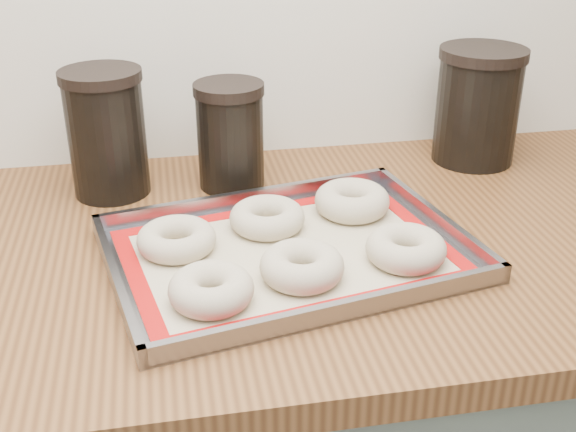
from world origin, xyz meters
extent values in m
cube|color=brown|center=(0.00, 1.68, 0.88)|extent=(3.06, 0.68, 0.04)
cube|color=gray|center=(-0.10, 1.62, 0.90)|extent=(0.52, 0.41, 0.00)
cube|color=gray|center=(-0.13, 1.78, 0.91)|extent=(0.45, 0.10, 0.02)
cube|color=gray|center=(-0.06, 1.46, 0.91)|extent=(0.45, 0.10, 0.02)
cube|color=gray|center=(-0.32, 1.58, 0.91)|extent=(0.07, 0.33, 0.02)
cube|color=gray|center=(0.13, 1.66, 0.91)|extent=(0.07, 0.33, 0.02)
cube|color=#C6B793|center=(-0.10, 1.62, 0.90)|extent=(0.47, 0.37, 0.00)
cube|color=#B40D0C|center=(-0.12, 1.75, 0.91)|extent=(0.42, 0.10, 0.00)
cube|color=#B40D0C|center=(-0.07, 1.49, 0.91)|extent=(0.42, 0.10, 0.00)
cube|color=#B40D0C|center=(-0.29, 1.58, 0.91)|extent=(0.07, 0.25, 0.00)
cube|color=#B40D0C|center=(0.10, 1.66, 0.91)|extent=(0.07, 0.25, 0.00)
torus|color=#C2B296|center=(-0.20, 1.52, 0.92)|extent=(0.12, 0.12, 0.04)
torus|color=#C2B296|center=(-0.09, 1.55, 0.92)|extent=(0.12, 0.12, 0.04)
torus|color=#C2B296|center=(0.05, 1.57, 0.92)|extent=(0.14, 0.14, 0.04)
torus|color=#C2B296|center=(-0.24, 1.65, 0.92)|extent=(0.11, 0.11, 0.03)
torus|color=#C2B296|center=(-0.11, 1.69, 0.92)|extent=(0.13, 0.13, 0.03)
torus|color=#C2B296|center=(0.02, 1.72, 0.92)|extent=(0.12, 0.12, 0.04)
cylinder|color=black|center=(-0.33, 1.87, 0.99)|extent=(0.12, 0.12, 0.18)
cylinder|color=black|center=(-0.33, 1.87, 1.09)|extent=(0.12, 0.12, 0.02)
cylinder|color=black|center=(-0.14, 1.86, 0.98)|extent=(0.10, 0.10, 0.15)
cylinder|color=black|center=(-0.14, 1.86, 1.06)|extent=(0.11, 0.11, 0.02)
cylinder|color=black|center=(0.28, 1.89, 0.99)|extent=(0.14, 0.14, 0.18)
cylinder|color=black|center=(0.28, 1.89, 1.09)|extent=(0.14, 0.14, 0.02)
camera|label=1|loc=(-0.25, 0.81, 1.38)|focal=45.00mm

